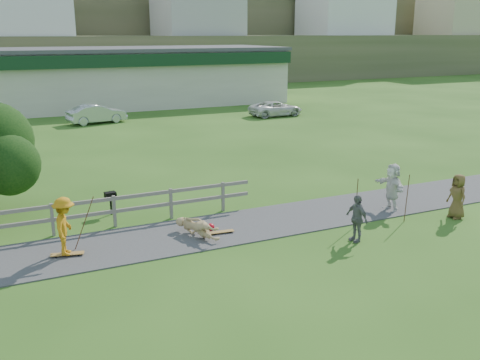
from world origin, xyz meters
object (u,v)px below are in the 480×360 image
(car_white, at_px, (276,109))
(skater_fallen, at_px, (197,228))
(spectator_c, at_px, (457,196))
(spectator_d, at_px, (392,187))
(car_silver, at_px, (97,114))
(spectator_b, at_px, (357,218))
(bbq, at_px, (111,203))
(skater_rider, at_px, (65,229))

(car_white, bearing_deg, skater_fallen, 143.62)
(spectator_c, distance_m, car_white, 24.59)
(car_white, bearing_deg, spectator_c, 164.23)
(spectator_d, relative_size, car_silver, 0.43)
(skater_fallen, relative_size, car_silver, 0.44)
(spectator_d, bearing_deg, spectator_b, -51.01)
(skater_fallen, relative_size, bbq, 2.16)
(skater_rider, relative_size, spectator_b, 1.14)
(car_white, xyz_separation_m, bbq, (-16.81, -18.37, -0.17))
(skater_fallen, height_order, spectator_b, spectator_b)
(spectator_b, distance_m, car_white, 26.32)
(spectator_b, relative_size, car_white, 0.36)
(skater_rider, distance_m, spectator_c, 13.25)
(skater_rider, height_order, bbq, skater_rider)
(spectator_b, relative_size, bbq, 1.81)
(skater_rider, relative_size, spectator_d, 0.97)
(skater_rider, xyz_separation_m, skater_fallen, (4.04, -0.13, -0.54))
(car_silver, bearing_deg, skater_fallen, 166.23)
(spectator_d, xyz_separation_m, bbq, (-9.53, 3.91, -0.47))
(spectator_c, distance_m, bbq, 12.39)
(skater_fallen, bearing_deg, car_silver, 66.28)
(spectator_b, height_order, bbq, spectator_b)
(spectator_d, bearing_deg, skater_rider, -86.55)
(spectator_b, xyz_separation_m, car_white, (10.32, 24.22, -0.17))
(spectator_b, relative_size, car_silver, 0.37)
(car_silver, bearing_deg, bbq, 160.15)
(spectator_d, height_order, car_white, spectator_d)
(skater_rider, distance_m, skater_fallen, 4.08)
(spectator_b, xyz_separation_m, car_silver, (-3.16, 26.64, -0.07))
(car_silver, relative_size, car_white, 0.98)
(skater_rider, xyz_separation_m, bbq, (1.99, 3.31, -0.45))
(spectator_b, distance_m, spectator_d, 3.61)
(skater_rider, bearing_deg, spectator_c, -82.99)
(car_white, bearing_deg, skater_rider, 136.78)
(skater_rider, height_order, spectator_b, skater_rider)
(car_silver, bearing_deg, spectator_c, -174.37)
(spectator_b, height_order, car_silver, spectator_b)
(car_silver, relative_size, bbq, 4.96)
(skater_rider, height_order, skater_fallen, skater_rider)
(skater_rider, bearing_deg, car_silver, 4.29)
(spectator_d, distance_m, bbq, 10.31)
(spectator_b, height_order, car_white, spectator_b)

